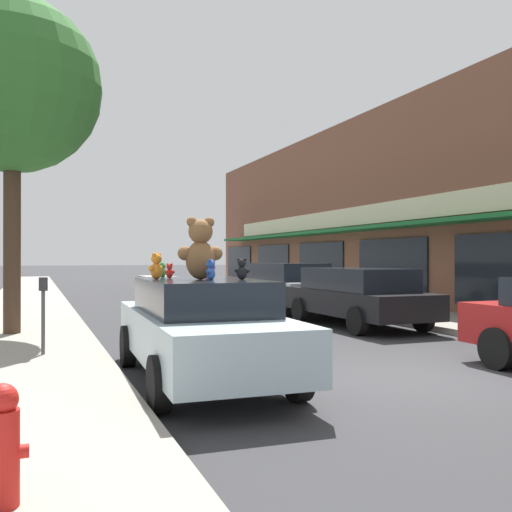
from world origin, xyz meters
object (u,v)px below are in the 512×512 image
(teddy_bear_purple, at_px, (209,266))
(street_tree, at_px, (12,86))
(parking_meter, at_px, (43,305))
(teddy_bear_red, at_px, (170,271))
(teddy_bear_white, at_px, (155,270))
(plush_art_car, at_px, (201,327))
(teddy_bear_orange, at_px, (156,267))
(parked_car_far_right, at_px, (287,285))
(teddy_bear_blue, at_px, (211,270))
(teddy_bear_black, at_px, (242,269))
(teddy_bear_green, at_px, (162,270))
(parked_car_far_center, at_px, (357,295))
(teddy_bear_giant, at_px, (201,249))
(fire_hydrant, at_px, (2,445))

(teddy_bear_purple, bearing_deg, street_tree, -79.45)
(parking_meter, bearing_deg, teddy_bear_red, -44.32)
(teddy_bear_white, bearing_deg, plush_art_car, 115.39)
(teddy_bear_orange, bearing_deg, parked_car_far_right, -165.32)
(teddy_bear_purple, bearing_deg, teddy_bear_blue, 52.98)
(parked_car_far_right, bearing_deg, teddy_bear_black, -117.78)
(teddy_bear_red, relative_size, parking_meter, 0.18)
(teddy_bear_white, bearing_deg, teddy_bear_green, 106.05)
(parked_car_far_center, bearing_deg, teddy_bear_giant, -138.49)
(teddy_bear_green, xyz_separation_m, teddy_bear_blue, (0.40, -1.21, 0.02))
(teddy_bear_purple, bearing_deg, teddy_bear_black, 76.57)
(teddy_bear_green, bearing_deg, street_tree, -114.74)
(teddy_bear_black, xyz_separation_m, parked_car_far_center, (4.96, 5.15, -0.78))
(teddy_bear_giant, relative_size, teddy_bear_red, 3.93)
(plush_art_car, bearing_deg, teddy_bear_black, -35.69)
(teddy_bear_orange, height_order, teddy_bear_black, teddy_bear_orange)
(teddy_bear_red, distance_m, parking_meter, 2.50)
(teddy_bear_white, height_order, teddy_bear_orange, teddy_bear_orange)
(teddy_bear_giant, relative_size, parked_car_far_right, 0.20)
(teddy_bear_green, relative_size, teddy_bear_red, 1.05)
(teddy_bear_orange, distance_m, parking_meter, 2.64)
(parked_car_far_right, relative_size, street_tree, 0.62)
(plush_art_car, bearing_deg, teddy_bear_green, 115.64)
(teddy_bear_white, bearing_deg, teddy_bear_red, 105.55)
(teddy_bear_green, relative_size, teddy_bear_orange, 0.62)
(teddy_bear_giant, relative_size, fire_hydrant, 1.11)
(teddy_bear_blue, bearing_deg, teddy_bear_purple, -160.08)
(plush_art_car, xyz_separation_m, teddy_bear_blue, (0.03, -0.36, 0.80))
(teddy_bear_giant, xyz_separation_m, parked_car_far_right, (5.46, 9.10, -1.01))
(teddy_bear_green, xyz_separation_m, parking_meter, (-1.69, 1.43, -0.59))
(parked_car_far_right, distance_m, parking_meter, 10.10)
(teddy_bear_red, distance_m, street_tree, 6.53)
(plush_art_car, xyz_separation_m, street_tree, (-2.64, 5.33, 4.60))
(parked_car_far_right, height_order, parking_meter, parked_car_far_right)
(plush_art_car, relative_size, teddy_bear_green, 20.46)
(teddy_bear_red, distance_m, parked_car_far_right, 10.26)
(teddy_bear_black, bearing_deg, teddy_bear_red, -10.67)
(teddy_bear_giant, distance_m, street_tree, 6.94)
(teddy_bear_red, xyz_separation_m, teddy_bear_black, (0.80, -0.95, 0.04))
(teddy_bear_white, height_order, parked_car_far_right, teddy_bear_white)
(teddy_bear_purple, xyz_separation_m, fire_hydrant, (-2.70, -4.48, -1.07))
(teddy_bear_giant, bearing_deg, teddy_bear_orange, -14.46)
(teddy_bear_white, xyz_separation_m, parked_car_far_right, (5.86, 7.92, -0.70))
(teddy_bear_black, distance_m, street_tree, 7.52)
(teddy_bear_orange, bearing_deg, teddy_bear_purple, 168.48)
(teddy_bear_black, bearing_deg, teddy_bear_giant, 7.38)
(teddy_bear_blue, distance_m, parked_car_far_right, 10.87)
(parked_car_far_right, distance_m, street_tree, 9.97)
(teddy_bear_blue, bearing_deg, parked_car_far_center, 168.53)
(teddy_bear_red, bearing_deg, teddy_bear_green, -39.68)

